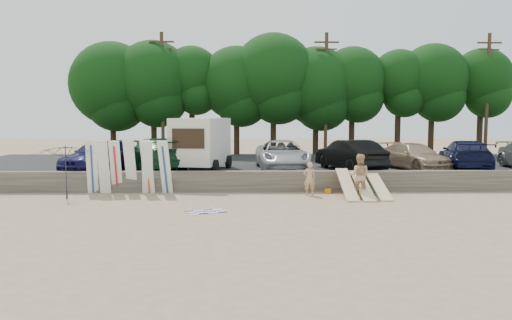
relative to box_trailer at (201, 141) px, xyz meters
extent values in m
plane|color=tan|center=(6.33, -6.10, -2.28)|extent=(120.00, 120.00, 0.00)
cube|color=#6B6356|center=(6.33, -3.10, -1.78)|extent=(44.00, 0.50, 1.00)
cube|color=#282828|center=(6.33, 4.40, -1.93)|extent=(44.00, 14.50, 0.70)
cylinder|color=#382616|center=(-7.74, 11.50, 0.24)|extent=(0.44, 0.44, 3.64)
sphere|color=#134012|center=(-7.74, 11.50, 3.80)|extent=(6.35, 6.35, 6.35)
cylinder|color=#382616|center=(-4.60, 11.37, 0.32)|extent=(0.44, 0.44, 3.80)
sphere|color=#134012|center=(-4.60, 11.37, 4.03)|extent=(6.03, 6.03, 6.03)
cylinder|color=#382616|center=(-1.70, 11.50, 0.46)|extent=(0.44, 0.44, 4.09)
sphere|color=#134012|center=(-1.70, 11.50, 4.46)|extent=(4.41, 4.41, 4.41)
cylinder|color=#382616|center=(1.72, 11.50, 0.26)|extent=(0.44, 0.44, 3.68)
sphere|color=#134012|center=(1.72, 11.50, 3.86)|extent=(5.62, 5.62, 5.62)
cylinder|color=#382616|center=(4.52, 11.09, 0.46)|extent=(0.44, 0.44, 4.08)
sphere|color=#134012|center=(4.52, 11.09, 4.45)|extent=(6.28, 6.28, 6.28)
cylinder|color=#382616|center=(7.81, 11.50, 0.19)|extent=(0.44, 0.44, 3.54)
sphere|color=#134012|center=(7.81, 11.50, 3.64)|extent=(5.98, 5.98, 5.98)
cylinder|color=#382616|center=(10.61, 11.50, 0.33)|extent=(0.44, 0.44, 3.82)
sphere|color=#134012|center=(10.61, 11.50, 4.06)|extent=(5.17, 5.17, 5.17)
cylinder|color=#382616|center=(14.19, 11.50, 0.39)|extent=(0.44, 0.44, 3.94)
sphere|color=#134012|center=(14.19, 11.50, 4.24)|extent=(4.43, 4.43, 4.43)
cylinder|color=#382616|center=(16.81, 11.50, 0.38)|extent=(0.44, 0.44, 3.93)
sphere|color=#134012|center=(16.81, 11.50, 4.23)|extent=(5.35, 5.35, 5.35)
cylinder|color=#382616|center=(20.62, 11.50, 0.40)|extent=(0.44, 0.44, 3.96)
sphere|color=#134012|center=(20.62, 11.50, 4.27)|extent=(4.59, 4.59, 4.59)
cylinder|color=#473321|center=(-3.67, 9.90, 2.92)|extent=(0.26, 0.26, 9.00)
cube|color=#473321|center=(-3.67, 9.90, 6.72)|extent=(1.80, 0.12, 0.12)
cube|color=#473321|center=(-3.67, 9.90, 6.22)|extent=(1.50, 0.10, 0.10)
cylinder|color=#473321|center=(8.33, 9.90, 2.92)|extent=(0.26, 0.26, 9.00)
cube|color=#473321|center=(8.33, 9.90, 6.72)|extent=(1.80, 0.12, 0.12)
cube|color=#473321|center=(8.33, 9.90, 6.22)|extent=(1.50, 0.10, 0.10)
cylinder|color=#473321|center=(20.33, 9.90, 2.92)|extent=(0.26, 0.26, 9.00)
cube|color=#473321|center=(20.33, 9.90, 6.72)|extent=(1.80, 0.12, 0.12)
cube|color=#473321|center=(20.33, 9.90, 6.22)|extent=(1.50, 0.10, 0.10)
cube|color=silver|center=(0.00, 0.01, 0.02)|extent=(3.06, 4.78, 2.44)
cube|color=black|center=(-0.45, -2.18, 0.24)|extent=(1.64, 0.38, 1.00)
cylinder|color=black|center=(-1.43, -1.17, -1.22)|extent=(0.36, 0.76, 0.73)
cylinder|color=black|center=(0.85, -1.64, -1.22)|extent=(0.36, 0.76, 0.73)
cylinder|color=black|center=(-0.85, 1.65, -1.22)|extent=(0.36, 0.76, 0.73)
cylinder|color=black|center=(1.43, 1.18, -1.22)|extent=(0.36, 0.76, 0.73)
imported|color=#131241|center=(-5.37, -0.32, -0.78)|extent=(3.62, 5.89, 1.59)
imported|color=#14381E|center=(-2.55, 0.42, -0.71)|extent=(4.75, 6.49, 1.75)
imported|color=#ABACB0|center=(4.41, 0.41, -0.78)|extent=(2.87, 5.85, 1.60)
imported|color=black|center=(8.02, -0.23, -0.75)|extent=(3.22, 5.35, 1.66)
imported|color=#9E7F64|center=(11.68, 0.24, -0.86)|extent=(3.40, 5.33, 1.44)
imported|color=black|center=(14.59, 0.38, -0.78)|extent=(3.51, 5.91, 1.60)
cube|color=white|center=(-4.80, -3.58, -1.00)|extent=(0.59, 0.64, 2.56)
cube|color=white|center=(-4.22, -3.71, -1.01)|extent=(0.53, 0.72, 2.54)
cube|color=white|center=(-3.69, -3.57, -1.03)|extent=(0.55, 0.83, 2.51)
cube|color=white|center=(-3.02, -3.50, -1.02)|extent=(0.53, 0.79, 2.52)
cube|color=white|center=(-2.21, -3.62, -1.01)|extent=(0.60, 0.71, 2.55)
cube|color=white|center=(-2.20, -3.70, -1.03)|extent=(0.64, 0.91, 2.50)
cube|color=white|center=(-1.37, -3.72, -1.02)|extent=(0.63, 0.85, 2.52)
cube|color=#D8BC88|center=(6.96, -4.78, -1.70)|extent=(0.56, 2.82, 1.15)
cube|color=#D8BC88|center=(7.67, -4.80, -1.78)|extent=(0.56, 2.87, 1.01)
cube|color=#D8BC88|center=(8.43, -4.64, -1.80)|extent=(0.56, 2.88, 0.97)
imported|color=tan|center=(5.32, -4.28, -1.51)|extent=(0.57, 0.38, 1.55)
imported|color=tan|center=(7.47, -4.91, -1.30)|extent=(1.12, 0.97, 1.96)
cube|color=#238147|center=(8.42, -3.70, -2.12)|extent=(0.43, 0.36, 0.32)
cube|color=orange|center=(6.30, -3.70, -2.17)|extent=(0.38, 0.35, 0.22)
plane|color=white|center=(0.87, -8.17, -2.28)|extent=(1.93, 1.93, 0.00)
imported|color=black|center=(-5.54, -5.05, -1.07)|extent=(3.25, 3.21, 2.42)
camera|label=1|loc=(2.38, -26.92, 1.37)|focal=35.00mm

